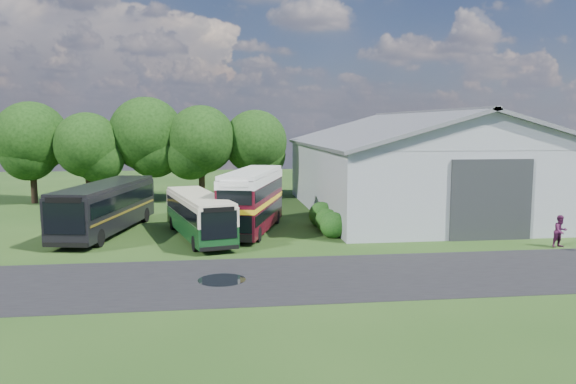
{
  "coord_description": "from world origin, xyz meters",
  "views": [
    {
      "loc": [
        -1.67,
        -28.19,
        7.12
      ],
      "look_at": [
        2.97,
        8.0,
        2.69
      ],
      "focal_mm": 35.0,
      "sensor_mm": 36.0,
      "label": 1
    }
  ],
  "objects": [
    {
      "name": "shrub_back",
      "position": [
        5.6,
        10.0,
        0.0
      ],
      "size": [
        1.8,
        1.8,
        1.8
      ],
      "primitive_type": "sphere",
      "color": "#194714",
      "rests_on": "ground"
    },
    {
      "name": "tree_left_b",
      "position": [
        -13.0,
        23.5,
        5.25
      ],
      "size": [
        5.78,
        5.78,
        8.16
      ],
      "color": "black",
      "rests_on": "ground"
    },
    {
      "name": "tree_right_b",
      "position": [
        2.0,
        24.6,
        5.44
      ],
      "size": [
        5.98,
        5.98,
        8.45
      ],
      "color": "black",
      "rests_on": "ground"
    },
    {
      "name": "puddle",
      "position": [
        -1.5,
        -3.0,
        0.0
      ],
      "size": [
        2.2,
        2.2,
        0.01
      ],
      "primitive_type": "cylinder",
      "color": "black",
      "rests_on": "ground"
    },
    {
      "name": "ground",
      "position": [
        0.0,
        0.0,
        0.0
      ],
      "size": [
        120.0,
        120.0,
        0.0
      ],
      "primitive_type": "plane",
      "color": "#1A3611",
      "rests_on": "ground"
    },
    {
      "name": "tree_mid",
      "position": [
        -8.0,
        24.8,
        6.18
      ],
      "size": [
        6.8,
        6.8,
        9.6
      ],
      "color": "black",
      "rests_on": "ground"
    },
    {
      "name": "visitor_b",
      "position": [
        18.03,
        1.44,
        0.94
      ],
      "size": [
        1.04,
        0.89,
        1.87
      ],
      "primitive_type": "imported",
      "rotation": [
        0.0,
        0.0,
        0.22
      ],
      "color": "#421535",
      "rests_on": "ground"
    },
    {
      "name": "shrub_mid",
      "position": [
        5.6,
        8.0,
        0.0
      ],
      "size": [
        1.6,
        1.6,
        1.6
      ],
      "primitive_type": "sphere",
      "color": "#194714",
      "rests_on": "ground"
    },
    {
      "name": "tree_right_a",
      "position": [
        -3.0,
        23.8,
        5.69
      ],
      "size": [
        6.26,
        6.26,
        8.83
      ],
      "color": "black",
      "rests_on": "ground"
    },
    {
      "name": "bus_maroon_double",
      "position": [
        0.67,
        8.57,
        2.04
      ],
      "size": [
        5.01,
        9.82,
        4.09
      ],
      "rotation": [
        0.0,
        0.0,
        -0.29
      ],
      "color": "black",
      "rests_on": "ground"
    },
    {
      "name": "tree_left_a",
      "position": [
        -18.0,
        24.5,
        5.87
      ],
      "size": [
        6.46,
        6.46,
        9.12
      ],
      "color": "black",
      "rests_on": "ground"
    },
    {
      "name": "asphalt_road",
      "position": [
        3.0,
        -3.0,
        0.0
      ],
      "size": [
        60.0,
        8.0,
        0.02
      ],
      "primitive_type": "cube",
      "color": "black",
      "rests_on": "ground"
    },
    {
      "name": "storage_shed",
      "position": [
        15.0,
        15.98,
        4.17
      ],
      "size": [
        18.8,
        24.8,
        8.15
      ],
      "color": "gray",
      "rests_on": "ground"
    },
    {
      "name": "shrub_front",
      "position": [
        5.6,
        6.0,
        0.0
      ],
      "size": [
        1.7,
        1.7,
        1.7
      ],
      "primitive_type": "sphere",
      "color": "#194714",
      "rests_on": "ground"
    },
    {
      "name": "bus_dark_single",
      "position": [
        -8.86,
        9.29,
        1.74
      ],
      "size": [
        5.0,
        12.15,
        3.27
      ],
      "rotation": [
        0.0,
        0.0,
        -0.2
      ],
      "color": "black",
      "rests_on": "ground"
    },
    {
      "name": "bus_green_single",
      "position": [
        -2.8,
        6.78,
        1.48
      ],
      "size": [
        4.73,
        10.31,
        2.77
      ],
      "rotation": [
        0.0,
        0.0,
        0.25
      ],
      "color": "black",
      "rests_on": "ground"
    }
  ]
}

